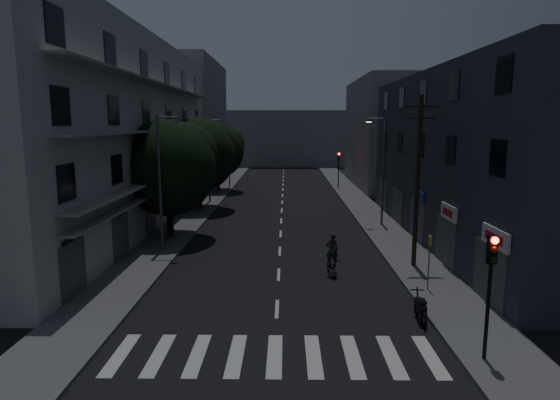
{
  "coord_description": "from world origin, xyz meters",
  "views": [
    {
      "loc": [
        0.36,
        -16.62,
        7.68
      ],
      "look_at": [
        0.0,
        12.0,
        3.0
      ],
      "focal_mm": 30.0,
      "sensor_mm": 36.0,
      "label": 1
    }
  ],
  "objects_px": {
    "traffic_signal_near": "(491,272)",
    "utility_pole": "(418,178)",
    "bus_stop_sign": "(429,252)",
    "cyclist": "(332,261)",
    "motorcycle": "(420,309)"
  },
  "relations": [
    {
      "from": "utility_pole",
      "to": "cyclist",
      "type": "xyz_separation_m",
      "value": [
        -4.55,
        -1.39,
        -4.12
      ]
    },
    {
      "from": "bus_stop_sign",
      "to": "utility_pole",
      "type": "bearing_deg",
      "value": 84.39
    },
    {
      "from": "motorcycle",
      "to": "cyclist",
      "type": "distance_m",
      "value": 6.33
    },
    {
      "from": "traffic_signal_near",
      "to": "bus_stop_sign",
      "type": "relative_size",
      "value": 1.62
    },
    {
      "from": "traffic_signal_near",
      "to": "utility_pole",
      "type": "height_order",
      "value": "utility_pole"
    },
    {
      "from": "motorcycle",
      "to": "cyclist",
      "type": "relative_size",
      "value": 0.86
    },
    {
      "from": "traffic_signal_near",
      "to": "bus_stop_sign",
      "type": "distance_m",
      "value": 6.62
    },
    {
      "from": "traffic_signal_near",
      "to": "utility_pole",
      "type": "bearing_deg",
      "value": 87.38
    },
    {
      "from": "traffic_signal_near",
      "to": "bus_stop_sign",
      "type": "bearing_deg",
      "value": 89.13
    },
    {
      "from": "bus_stop_sign",
      "to": "motorcycle",
      "type": "relative_size",
      "value": 1.33
    },
    {
      "from": "bus_stop_sign",
      "to": "traffic_signal_near",
      "type": "bearing_deg",
      "value": -90.87
    },
    {
      "from": "utility_pole",
      "to": "motorcycle",
      "type": "relative_size",
      "value": 4.73
    },
    {
      "from": "bus_stop_sign",
      "to": "motorcycle",
      "type": "xyz_separation_m",
      "value": [
        -1.25,
        -3.23,
        -1.41
      ]
    },
    {
      "from": "bus_stop_sign",
      "to": "motorcycle",
      "type": "distance_m",
      "value": 3.74
    },
    {
      "from": "utility_pole",
      "to": "cyclist",
      "type": "height_order",
      "value": "utility_pole"
    }
  ]
}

